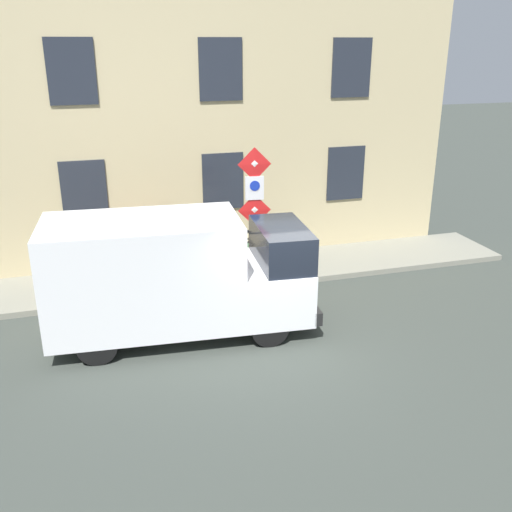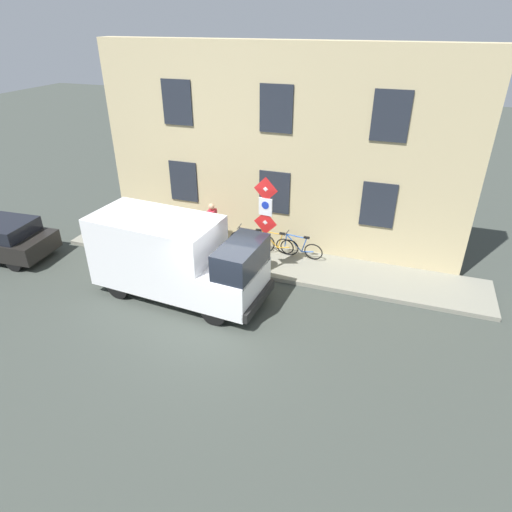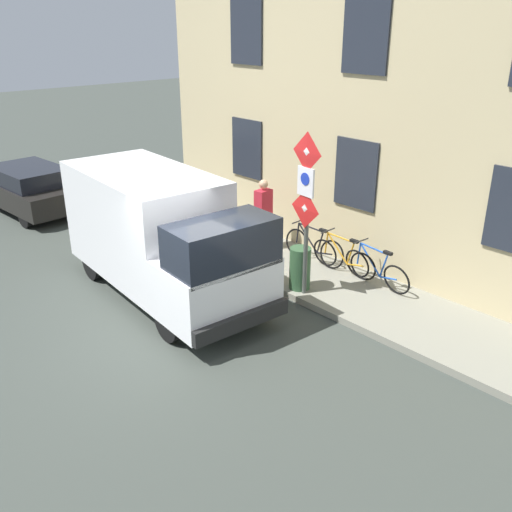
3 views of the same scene
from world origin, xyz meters
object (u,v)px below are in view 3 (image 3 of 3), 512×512
(pedestrian, at_px, (263,212))
(bicycle_orange, at_px, (343,257))
(delivery_van, at_px, (160,233))
(parked_hatchback, at_px, (29,188))
(litter_bin, at_px, (300,268))
(sign_post_stacked, at_px, (306,197))
(bicycle_black, at_px, (314,246))
(bicycle_blue, at_px, (376,270))

(pedestrian, bearing_deg, bicycle_orange, -178.11)
(delivery_van, xyz_separation_m, pedestrian, (3.03, 0.15, -0.26))
(parked_hatchback, distance_m, pedestrian, 7.66)
(bicycle_orange, relative_size, pedestrian, 1.00)
(parked_hatchback, relative_size, litter_bin, 4.56)
(sign_post_stacked, height_order, bicycle_black, sign_post_stacked)
(sign_post_stacked, distance_m, litter_bin, 1.64)
(sign_post_stacked, xyz_separation_m, bicycle_black, (1.40, 0.96, -1.70))
(delivery_van, xyz_separation_m, litter_bin, (2.04, -2.01, -0.74))
(delivery_van, distance_m, parked_hatchback, 7.26)
(bicycle_orange, relative_size, bicycle_black, 1.00)
(bicycle_orange, height_order, litter_bin, litter_bin)
(bicycle_blue, xyz_separation_m, bicycle_orange, (-0.00, 0.88, 0.00))
(parked_hatchback, relative_size, pedestrian, 2.39)
(bicycle_blue, xyz_separation_m, bicycle_black, (-0.00, 1.75, 0.00))
(bicycle_blue, xyz_separation_m, pedestrian, (-0.26, 3.17, 0.56))
(litter_bin, bearing_deg, pedestrian, 65.36)
(delivery_van, relative_size, litter_bin, 6.07)
(sign_post_stacked, xyz_separation_m, pedestrian, (1.13, 2.38, -1.14))
(delivery_van, distance_m, pedestrian, 3.05)
(pedestrian, bearing_deg, bicycle_black, -174.15)
(bicycle_blue, bearing_deg, sign_post_stacked, 64.07)
(delivery_van, distance_m, litter_bin, 2.96)
(sign_post_stacked, bearing_deg, delivery_van, 130.36)
(parked_hatchback, distance_m, bicycle_blue, 10.73)
(delivery_van, xyz_separation_m, bicycle_orange, (3.29, -2.15, -0.82))
(parked_hatchback, bearing_deg, bicycle_orange, -165.09)
(bicycle_orange, distance_m, bicycle_black, 0.88)
(bicycle_orange, bearing_deg, bicycle_black, -1.37)
(bicycle_blue, distance_m, bicycle_black, 1.75)
(delivery_van, bearing_deg, bicycle_blue, 51.84)
(bicycle_orange, bearing_deg, sign_post_stacked, 92.07)
(sign_post_stacked, relative_size, bicycle_black, 1.87)
(pedestrian, bearing_deg, litter_bin, 150.72)
(delivery_van, height_order, pedestrian, delivery_van)
(sign_post_stacked, height_order, parked_hatchback, sign_post_stacked)
(parked_hatchback, height_order, bicycle_black, parked_hatchback)
(parked_hatchback, height_order, pedestrian, pedestrian)
(sign_post_stacked, distance_m, bicycle_blue, 2.34)
(bicycle_orange, bearing_deg, parked_hatchback, 17.17)
(bicycle_black, distance_m, pedestrian, 1.55)
(bicycle_blue, bearing_deg, bicycle_orange, 3.66)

